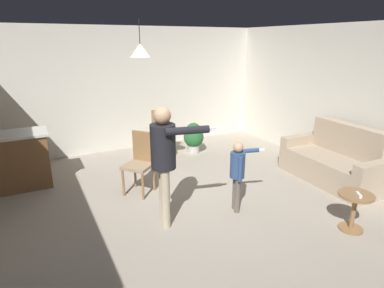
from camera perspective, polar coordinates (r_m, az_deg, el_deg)
The scene contains 13 objects.
ground at distance 5.02m, azimuth 0.41°, elevation -10.70°, with size 7.68×7.68×0.00m, color #9E9384.
wall_back at distance 7.46m, azimuth -11.22°, elevation 9.43°, with size 6.40×0.10×2.70m, color silver.
wall_right at distance 6.62m, azimuth 25.96°, elevation 6.96°, with size 0.10×6.40×2.70m, color silver.
couch_floral at distance 6.26m, azimuth 23.86°, elevation -3.03°, with size 0.91×1.83×1.00m.
kitchen_counter at distance 6.16m, azimuth -29.53°, elevation -2.72°, with size 1.26×0.66×0.95m.
side_table_by_couch at distance 4.76m, azimuth 26.69°, elevation -9.97°, with size 0.44×0.44×0.52m.
person_adult at distance 4.15m, azimuth -4.90°, elevation -1.79°, with size 0.75×0.58×1.62m.
person_child at distance 4.64m, azimuth 8.12°, elevation -4.41°, with size 0.57×0.29×1.05m.
dining_chair_by_counter at distance 5.30m, azimuth -9.12°, elevation -2.85°, with size 0.59×0.59×1.00m.
dining_chair_near_wall at distance 6.84m, azimuth -5.53°, elevation 2.04°, with size 0.55×0.55×1.00m.
potted_plant_corner at distance 7.12m, azimuth 0.28°, elevation 1.33°, with size 0.44×0.44×0.68m.
spare_remote_on_table at distance 4.63m, azimuth 27.35°, elevation -7.96°, with size 0.04×0.13×0.04m, color white.
ceiling_light_pendant at distance 5.18m, azimuth -9.13°, elevation 16.01°, with size 0.32×0.32×0.55m.
Camera 1 is at (-2.05, -3.90, 2.39)m, focal length 30.22 mm.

